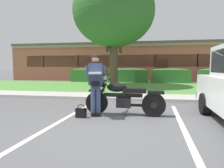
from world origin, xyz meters
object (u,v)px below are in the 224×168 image
at_px(motorcycle, 127,98).
at_px(hedge_left, 89,75).
at_px(shade_tree, 114,12).
at_px(hedge_center_right, 170,75).
at_px(brick_building, 121,63).
at_px(handbag, 81,112).
at_px(hedge_center_left, 128,75).
at_px(hedge_right, 216,76).
at_px(rider_person, 96,79).

xyz_separation_m(motorcycle, hedge_left, (-4.35, 10.91, 0.16)).
distance_m(shade_tree, hedge_center_right, 6.92).
distance_m(motorcycle, brick_building, 17.14).
distance_m(handbag, hedge_center_left, 11.40).
bearing_deg(hedge_center_right, shade_tree, -140.32).
bearing_deg(brick_building, hedge_right, -36.11).
bearing_deg(shade_tree, rider_person, -84.68).
bearing_deg(hedge_center_left, hedge_right, -0.00).
bearing_deg(motorcycle, shade_tree, 101.85).
xyz_separation_m(rider_person, brick_building, (-1.33, 17.19, 0.84)).
bearing_deg(rider_person, hedge_left, 107.43).
distance_m(hedge_left, hedge_center_right, 6.97).
height_order(motorcycle, hedge_left, motorcycle).
bearing_deg(brick_building, rider_person, -85.59).
relative_size(hedge_center_right, brick_building, 0.14).
height_order(motorcycle, shade_tree, shade_tree).
relative_size(handbag, hedge_right, 0.14).
distance_m(hedge_center_right, hedge_right, 3.49).
relative_size(rider_person, shade_tree, 0.24).
bearing_deg(handbag, hedge_left, 105.50).
distance_m(hedge_center_left, hedge_right, 6.97).
height_order(shade_tree, hedge_center_right, shade_tree).
bearing_deg(motorcycle, hedge_left, 111.72).
height_order(shade_tree, brick_building, shade_tree).
bearing_deg(hedge_left, brick_building, 70.22).
bearing_deg(handbag, brick_building, 93.23).
xyz_separation_m(shade_tree, brick_building, (-0.61, 9.52, -3.09)).
height_order(hedge_center_right, brick_building, brick_building).
height_order(shade_tree, hedge_right, shade_tree).
relative_size(handbag, brick_building, 0.02).
bearing_deg(hedge_center_left, handbag, -91.66).
bearing_deg(hedge_center_right, motorcycle, -103.54).
relative_size(hedge_center_left, hedge_center_right, 1.09).
relative_size(hedge_center_left, brick_building, 0.15).
bearing_deg(shade_tree, hedge_center_left, 78.59).
relative_size(motorcycle, rider_person, 1.32).
bearing_deg(hedge_right, handbag, -122.67).
relative_size(shade_tree, hedge_left, 2.38).
bearing_deg(motorcycle, hedge_center_right, 76.46).
relative_size(handbag, hedge_center_right, 0.12).
bearing_deg(hedge_right, brick_building, 143.89).
xyz_separation_m(motorcycle, hedge_right, (6.11, 10.91, 0.16)).
height_order(handbag, hedge_left, hedge_left).
bearing_deg(handbag, motorcycle, 21.92).
height_order(rider_person, hedge_center_left, rider_person).
relative_size(hedge_center_left, hedge_right, 1.33).
relative_size(rider_person, hedge_center_left, 0.51).
relative_size(hedge_left, hedge_center_right, 0.99).
relative_size(handbag, hedge_center_left, 0.11).
xyz_separation_m(hedge_left, hedge_right, (10.46, -0.00, 0.00)).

